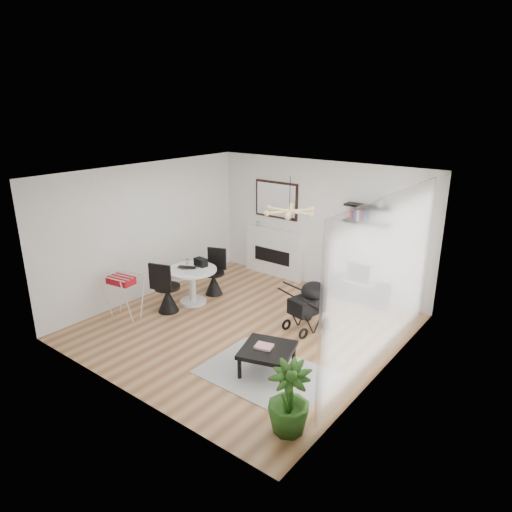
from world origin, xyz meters
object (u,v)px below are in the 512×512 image
Objects in this scene: dining_table at (192,281)px; coffee_table at (267,351)px; tv_console at (359,291)px; fireplace at (274,246)px; crt_tv at (363,270)px; drying_rack at (124,295)px; stroller at (309,307)px; potted_plant at (289,398)px.

coffee_table is (2.63, -1.07, -0.12)m from dining_table.
tv_console is 1.22× the size of coffee_table.
fireplace is 2.26m from tv_console.
crt_tv is 0.66× the size of drying_rack.
stroller is 2.71m from potted_plant.
fireplace reaches higher than drying_rack.
tv_console is at bearing 176.26° from crt_tv.
stroller is (-0.23, -1.65, -0.26)m from crt_tv.
dining_table is (-0.36, -2.26, -0.21)m from fireplace.
crt_tv is at bearing -3.41° from fireplace.
tv_console is 3.34m from dining_table.
fireplace is 2.71m from stroller.
tv_console is 1.19× the size of stroller.
potted_plant is at bearing -42.35° from coffee_table.
stroller is 1.57m from coffee_table.
tv_console is 4.56m from drying_rack.
tv_console is 0.46m from crt_tv.
fireplace reaches higher than tv_console.
dining_table is 1.05× the size of coffee_table.
drying_rack is at bearing -133.50° from crt_tv.
potted_plant is (1.21, -2.43, 0.06)m from stroller.
dining_table is at bearing -99.07° from fireplace.
stroller is at bearing -98.12° from crt_tv.
crt_tv is at bearing 90.17° from coffee_table.
crt_tv is at bearing 95.49° from stroller.
fireplace is 2.21× the size of dining_table.
tv_console is (2.21, -0.13, -0.47)m from fireplace.
coffee_table is at bearing -55.72° from fireplace.
dining_table is (-2.57, -2.13, 0.26)m from tv_console.
potted_plant is (1.03, -4.08, 0.25)m from tv_console.
fireplace is at bearing 124.28° from coffee_table.
dining_table is at bearing -140.97° from crt_tv.
potted_plant is at bearing -75.88° from tv_console.
fireplace is at bearing 66.96° from drying_rack.
stroller is 1.02× the size of potted_plant.
dining_table is 2.43m from stroller.
fireplace is 2.28× the size of stroller.
dining_table is 1.03× the size of stroller.
drying_rack is at bearing -177.51° from coffee_table.
dining_table reaches higher than coffee_table.
fireplace is 5.31m from potted_plant.
coffee_table is at bearing 137.65° from potted_plant.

